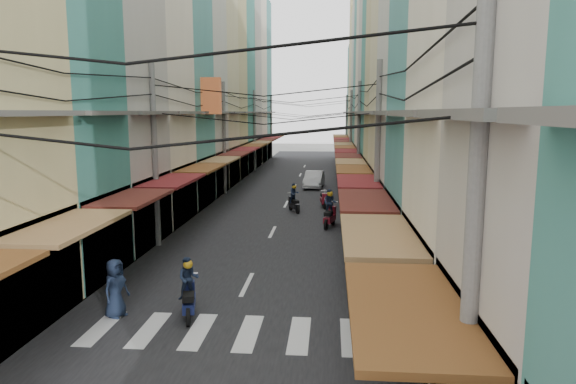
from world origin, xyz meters
The scene contains 15 objects.
ground centered at (0.00, 0.00, 0.00)m, with size 160.00×160.00×0.00m, color slate.
road centered at (0.00, 20.00, 0.01)m, with size 10.00×80.00×0.02m, color black.
sidewalk_left centered at (-6.50, 20.00, 0.03)m, with size 3.00×80.00×0.06m, color slate.
sidewalk_right centered at (6.50, 20.00, 0.03)m, with size 3.00×80.00×0.06m, color slate.
crosswalk centered at (0.00, -6.00, 0.03)m, with size 7.55×2.40×0.01m.
building_row_left centered at (-7.92, 16.56, 9.78)m, with size 7.80×67.67×23.70m.
building_row_right centered at (7.92, 16.45, 9.41)m, with size 7.80×68.98×22.59m.
utility_poles centered at (0.00, 15.01, 6.59)m, with size 10.20×66.13×8.20m.
white_car centered at (1.59, 21.75, 0.00)m, with size 4.67×1.83×1.65m, color silver.
bicycle centered at (6.96, -1.82, 0.00)m, with size 0.56×1.51×1.04m, color black.
moving_scooters centered at (1.24, 5.93, 0.56)m, with size 4.68×19.98×2.01m.
parked_scooters centered at (4.08, -3.49, 0.47)m, with size 13.26×15.93×1.00m.
pedestrians centered at (-4.17, 1.46, 1.04)m, with size 13.43×26.23×2.25m.
market_umbrella centered at (6.12, -4.94, 1.95)m, with size 2.11×2.11×2.22m.
traffic_sign centered at (5.22, -3.32, 1.96)m, with size 0.10×0.60×2.72m.
Camera 1 is at (2.88, -19.19, 6.03)m, focal length 32.00 mm.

